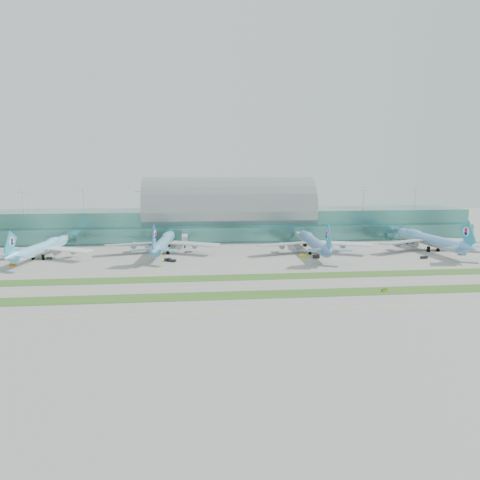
{
  "coord_description": "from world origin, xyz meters",
  "views": [
    {
      "loc": [
        -28.91,
        -202.05,
        48.0
      ],
      "look_at": [
        0.0,
        55.0,
        9.0
      ],
      "focal_mm": 35.0,
      "sensor_mm": 36.0,
      "label": 1
    }
  ],
  "objects": [
    {
      "name": "gse_c",
      "position": [
        -39.86,
        43.95,
        0.79
      ],
      "size": [
        3.84,
        2.69,
        1.58
      ],
      "primitive_type": "cube",
      "rotation": [
        0.0,
        0.0,
        0.24
      ],
      "color": "black",
      "rests_on": "ground"
    },
    {
      "name": "gse_h",
      "position": [
        125.91,
        43.76,
        0.7
      ],
      "size": [
        3.8,
        2.39,
        1.39
      ],
      "primitive_type": "cube",
      "rotation": [
        0.0,
        0.0,
        -0.08
      ],
      "color": "black",
      "rests_on": "ground"
    },
    {
      "name": "gse_b",
      "position": [
        -103.74,
        55.84,
        0.66
      ],
      "size": [
        3.15,
        2.03,
        1.32
      ],
      "primitive_type": "cube",
      "rotation": [
        0.0,
        0.0,
        0.09
      ],
      "color": "black",
      "rests_on": "ground"
    },
    {
      "name": "taxiline_a",
      "position": [
        0.0,
        -48.0,
        0.01
      ],
      "size": [
        420.0,
        0.35,
        0.01
      ],
      "primitive_type": "cube",
      "color": "yellow",
      "rests_on": "ground"
    },
    {
      "name": "airliner_b",
      "position": [
        -43.15,
        69.15,
        6.38
      ],
      "size": [
        65.93,
        75.13,
        20.67
      ],
      "rotation": [
        0.0,
        0.0,
        -0.09
      ],
      "color": "#5BA6C9",
      "rests_on": "ground"
    },
    {
      "name": "taxiline_b",
      "position": [
        0.0,
        -14.0,
        0.01
      ],
      "size": [
        420.0,
        0.35,
        0.01
      ],
      "primitive_type": "cube",
      "color": "yellow",
      "rests_on": "ground"
    },
    {
      "name": "terminal",
      "position": [
        0.01,
        128.79,
        14.23
      ],
      "size": [
        340.0,
        69.1,
        36.0
      ],
      "color": "#3D7A75",
      "rests_on": "ground"
    },
    {
      "name": "grass_strip_far",
      "position": [
        0.0,
        2.0,
        0.04
      ],
      "size": [
        420.0,
        12.0,
        0.08
      ],
      "primitive_type": "cube",
      "color": "#2D591E",
      "rests_on": "ground"
    },
    {
      "name": "taxiline_d",
      "position": [
        0.0,
        40.0,
        0.01
      ],
      "size": [
        420.0,
        0.35,
        0.01
      ],
      "primitive_type": "cube",
      "color": "yellow",
      "rests_on": "ground"
    },
    {
      "name": "airliner_c",
      "position": [
        43.56,
        59.33,
        6.46
      ],
      "size": [
        67.0,
        76.13,
        20.95
      ],
      "rotation": [
        0.0,
        0.0,
        -0.05
      ],
      "color": "#5A8DC7",
      "rests_on": "ground"
    },
    {
      "name": "gse_a",
      "position": [
        -116.8,
        39.81,
        0.73
      ],
      "size": [
        2.76,
        1.76,
        1.47
      ],
      "primitive_type": "cube",
      "rotation": [
        0.0,
        0.0,
        0.01
      ],
      "color": "#C2740B",
      "rests_on": "ground"
    },
    {
      "name": "airliner_d",
      "position": [
        115.01,
        60.39,
        6.71
      ],
      "size": [
        69.56,
        79.05,
        21.75
      ],
      "rotation": [
        0.0,
        0.0,
        0.06
      ],
      "color": "#6CADEE",
      "rests_on": "ground"
    },
    {
      "name": "gse_d",
      "position": [
        -37.17,
        41.8,
        0.66
      ],
      "size": [
        3.96,
        2.73,
        1.33
      ],
      "primitive_type": "cube",
      "rotation": [
        0.0,
        0.0,
        -0.24
      ],
      "color": "black",
      "rests_on": "ground"
    },
    {
      "name": "grass_strip_near",
      "position": [
        0.0,
        -28.0,
        0.04
      ],
      "size": [
        420.0,
        12.0,
        0.08
      ],
      "primitive_type": "cube",
      "color": "#2D591E",
      "rests_on": "ground"
    },
    {
      "name": "taxiline_c",
      "position": [
        0.0,
        18.0,
        0.01
      ],
      "size": [
        420.0,
        0.35,
        0.01
      ],
      "primitive_type": "cube",
      "color": "yellow",
      "rests_on": "ground"
    },
    {
      "name": "airliner_a",
      "position": [
        -108.78,
        59.77,
        5.93
      ],
      "size": [
        60.87,
        69.73,
        19.23
      ],
      "rotation": [
        0.0,
        0.0,
        -0.15
      ],
      "color": "#6FC9F4",
      "rests_on": "ground"
    },
    {
      "name": "ground",
      "position": [
        0.0,
        0.0,
        0.0
      ],
      "size": [
        700.0,
        700.0,
        0.0
      ],
      "primitive_type": "plane",
      "color": "gray",
      "rests_on": "ground"
    },
    {
      "name": "gse_f",
      "position": [
        40.63,
        43.15,
        0.88
      ],
      "size": [
        4.11,
        2.63,
        1.75
      ],
      "primitive_type": "cube",
      "rotation": [
        0.0,
        0.0,
        -0.17
      ],
      "color": "black",
      "rests_on": "ground"
    },
    {
      "name": "gse_e",
      "position": [
        34.36,
        46.56,
        0.79
      ],
      "size": [
        4.06,
        2.46,
        1.57
      ],
      "primitive_type": "cube",
      "rotation": [
        0.0,
        0.0,
        -0.17
      ],
      "color": "yellow",
      "rests_on": "ground"
    },
    {
      "name": "gse_g",
      "position": [
        98.82,
        35.45,
        0.71
      ],
      "size": [
        4.29,
        3.03,
        1.43
      ],
      "primitive_type": "cube",
      "rotation": [
        0.0,
        0.0,
        0.34
      ],
      "color": "black",
      "rests_on": "ground"
    },
    {
      "name": "taxiway_sign_east",
      "position": [
        48.28,
        -29.09,
        0.54
      ],
      "size": [
        2.53,
        1.12,
        1.1
      ],
      "rotation": [
        0.0,
        0.0,
        0.34
      ],
      "color": "black",
      "rests_on": "ground"
    }
  ]
}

